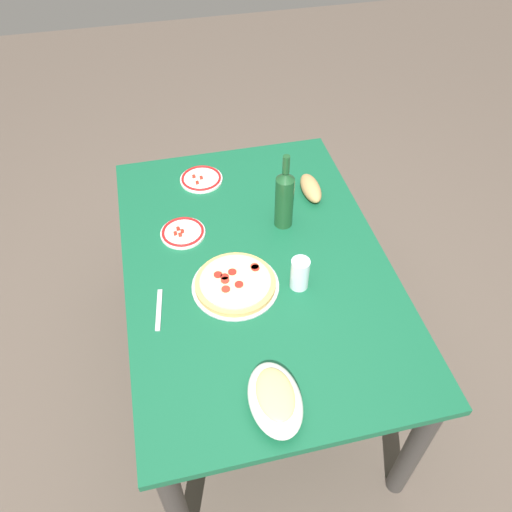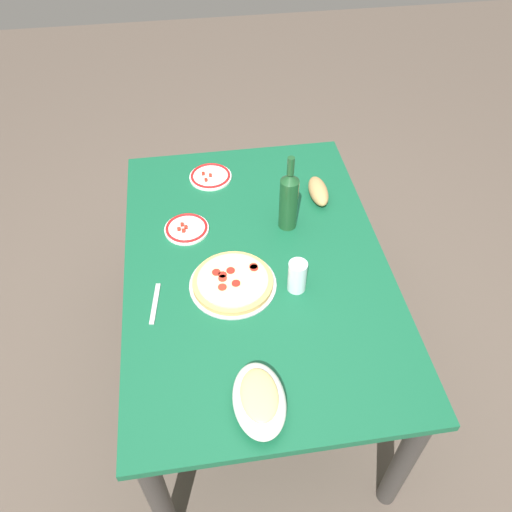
{
  "view_description": "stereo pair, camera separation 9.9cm",
  "coord_description": "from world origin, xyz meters",
  "px_view_note": "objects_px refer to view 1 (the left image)",
  "views": [
    {
      "loc": [
        1.21,
        -0.28,
        2.06
      ],
      "look_at": [
        0.0,
        0.0,
        0.74
      ],
      "focal_mm": 35.72,
      "sensor_mm": 36.0,
      "label": 1
    },
    {
      "loc": [
        1.23,
        -0.18,
        2.06
      ],
      "look_at": [
        0.0,
        0.0,
        0.74
      ],
      "focal_mm": 35.72,
      "sensor_mm": 36.0,
      "label": 2
    }
  ],
  "objects_px": {
    "side_plate_near": "(183,232)",
    "bread_loaf": "(311,188)",
    "baked_pasta_dish": "(275,398)",
    "wine_bottle": "(284,198)",
    "water_glass": "(300,274)",
    "side_plate_far": "(201,179)",
    "pepperoni_pizza": "(235,283)",
    "dining_table": "(256,281)"
  },
  "relations": [
    {
      "from": "dining_table",
      "to": "water_glass",
      "type": "xyz_separation_m",
      "value": [
        0.14,
        0.12,
        0.17
      ]
    },
    {
      "from": "baked_pasta_dish",
      "to": "water_glass",
      "type": "bearing_deg",
      "value": 155.08
    },
    {
      "from": "pepperoni_pizza",
      "to": "side_plate_near",
      "type": "height_order",
      "value": "pepperoni_pizza"
    },
    {
      "from": "wine_bottle",
      "to": "side_plate_far",
      "type": "xyz_separation_m",
      "value": [
        -0.34,
        -0.27,
        -0.12
      ]
    },
    {
      "from": "water_glass",
      "to": "bread_loaf",
      "type": "xyz_separation_m",
      "value": [
        -0.46,
        0.18,
        -0.03
      ]
    },
    {
      "from": "side_plate_far",
      "to": "bread_loaf",
      "type": "xyz_separation_m",
      "value": [
        0.19,
        0.42,
        0.02
      ]
    },
    {
      "from": "wine_bottle",
      "to": "water_glass",
      "type": "xyz_separation_m",
      "value": [
        0.31,
        -0.03,
        -0.07
      ]
    },
    {
      "from": "water_glass",
      "to": "wine_bottle",
      "type": "bearing_deg",
      "value": 174.77
    },
    {
      "from": "side_plate_near",
      "to": "side_plate_far",
      "type": "bearing_deg",
      "value": 159.02
    },
    {
      "from": "pepperoni_pizza",
      "to": "wine_bottle",
      "type": "relative_size",
      "value": 0.96
    },
    {
      "from": "water_glass",
      "to": "pepperoni_pizza",
      "type": "bearing_deg",
      "value": -101.92
    },
    {
      "from": "side_plate_near",
      "to": "bread_loaf",
      "type": "relative_size",
      "value": 0.98
    },
    {
      "from": "water_glass",
      "to": "bread_loaf",
      "type": "relative_size",
      "value": 0.7
    },
    {
      "from": "pepperoni_pizza",
      "to": "water_glass",
      "type": "relative_size",
      "value": 2.49
    },
    {
      "from": "baked_pasta_dish",
      "to": "bread_loaf",
      "type": "bearing_deg",
      "value": 156.7
    },
    {
      "from": "side_plate_near",
      "to": "bread_loaf",
      "type": "xyz_separation_m",
      "value": [
        -0.12,
        0.54,
        0.02
      ]
    },
    {
      "from": "pepperoni_pizza",
      "to": "side_plate_far",
      "type": "xyz_separation_m",
      "value": [
        -0.61,
        -0.03,
        -0.01
      ]
    },
    {
      "from": "side_plate_far",
      "to": "bread_loaf",
      "type": "relative_size",
      "value": 1.03
    },
    {
      "from": "side_plate_near",
      "to": "water_glass",
      "type": "bearing_deg",
      "value": 46.17
    },
    {
      "from": "water_glass",
      "to": "side_plate_near",
      "type": "relative_size",
      "value": 0.71
    },
    {
      "from": "wine_bottle",
      "to": "baked_pasta_dish",
      "type": "bearing_deg",
      "value": -16.88
    },
    {
      "from": "water_glass",
      "to": "bread_loaf",
      "type": "bearing_deg",
      "value": 158.21
    },
    {
      "from": "side_plate_far",
      "to": "dining_table",
      "type": "bearing_deg",
      "value": 13.28
    },
    {
      "from": "pepperoni_pizza",
      "to": "baked_pasta_dish",
      "type": "relative_size",
      "value": 1.26
    },
    {
      "from": "dining_table",
      "to": "side_plate_near",
      "type": "distance_m",
      "value": 0.33
    },
    {
      "from": "bread_loaf",
      "to": "side_plate_near",
      "type": "bearing_deg",
      "value": -77.98
    },
    {
      "from": "wine_bottle",
      "to": "water_glass",
      "type": "distance_m",
      "value": 0.32
    },
    {
      "from": "side_plate_near",
      "to": "wine_bottle",
      "type": "bearing_deg",
      "value": 85.86
    },
    {
      "from": "wine_bottle",
      "to": "bread_loaf",
      "type": "bearing_deg",
      "value": 132.83
    },
    {
      "from": "dining_table",
      "to": "baked_pasta_dish",
      "type": "bearing_deg",
      "value": -7.53
    },
    {
      "from": "side_plate_near",
      "to": "side_plate_far",
      "type": "relative_size",
      "value": 0.95
    },
    {
      "from": "water_glass",
      "to": "bread_loaf",
      "type": "distance_m",
      "value": 0.49
    },
    {
      "from": "bread_loaf",
      "to": "wine_bottle",
      "type": "bearing_deg",
      "value": -47.17
    },
    {
      "from": "baked_pasta_dish",
      "to": "water_glass",
      "type": "xyz_separation_m",
      "value": [
        -0.41,
        0.19,
        0.02
      ]
    },
    {
      "from": "baked_pasta_dish",
      "to": "wine_bottle",
      "type": "relative_size",
      "value": 0.76
    },
    {
      "from": "baked_pasta_dish",
      "to": "side_plate_near",
      "type": "height_order",
      "value": "baked_pasta_dish"
    },
    {
      "from": "dining_table",
      "to": "side_plate_far",
      "type": "bearing_deg",
      "value": -166.72
    },
    {
      "from": "water_glass",
      "to": "side_plate_far",
      "type": "bearing_deg",
      "value": -159.8
    },
    {
      "from": "baked_pasta_dish",
      "to": "wine_bottle",
      "type": "xyz_separation_m",
      "value": [
        -0.73,
        0.22,
        0.09
      ]
    },
    {
      "from": "baked_pasta_dish",
      "to": "side_plate_far",
      "type": "relative_size",
      "value": 1.34
    },
    {
      "from": "pepperoni_pizza",
      "to": "baked_pasta_dish",
      "type": "height_order",
      "value": "baked_pasta_dish"
    },
    {
      "from": "dining_table",
      "to": "pepperoni_pizza",
      "type": "height_order",
      "value": "pepperoni_pizza"
    }
  ]
}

